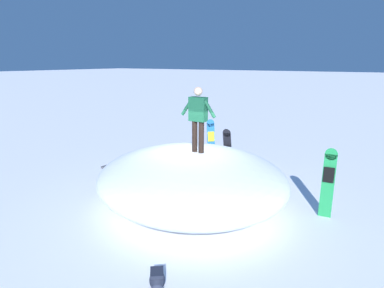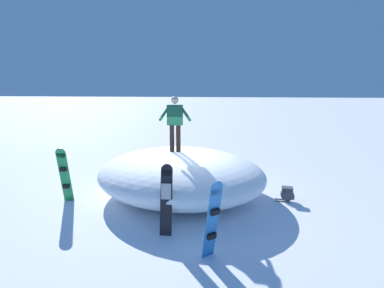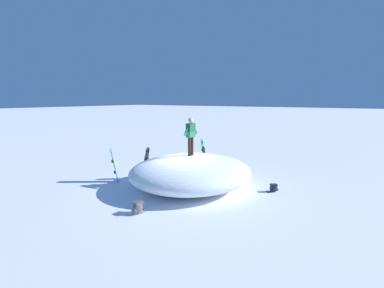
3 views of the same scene
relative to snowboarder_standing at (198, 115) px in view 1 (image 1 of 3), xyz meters
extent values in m
plane|color=white|center=(0.43, -0.30, -2.39)|extent=(240.00, 240.00, 0.00)
ellipsoid|color=white|center=(0.14, 0.09, -1.68)|extent=(7.27, 7.14, 1.42)
cylinder|color=black|center=(-0.10, 0.00, -0.56)|extent=(0.14, 0.14, 0.82)
cylinder|color=black|center=(0.10, 0.00, -0.56)|extent=(0.14, 0.14, 0.82)
cube|color=#195638|center=(0.00, 0.00, 0.16)|extent=(0.46, 0.22, 0.61)
sphere|color=beige|center=(0.00, 0.00, 0.61)|extent=(0.22, 0.22, 0.22)
cylinder|color=#195638|center=(-0.32, 0.00, 0.21)|extent=(0.39, 0.09, 0.51)
cylinder|color=#195638|center=(0.32, 0.00, 0.21)|extent=(0.39, 0.09, 0.51)
cube|color=#1E8C47|center=(-3.07, -1.09, -1.63)|extent=(0.33, 0.34, 1.53)
cylinder|color=#1E8C47|center=(-3.06, -1.23, -0.86)|extent=(0.30, 0.10, 0.30)
cube|color=black|center=(-3.07, -1.10, -1.35)|extent=(0.26, 0.10, 0.37)
cube|color=black|center=(-3.06, -1.18, -1.35)|extent=(0.20, 0.11, 0.12)
cube|color=black|center=(-3.07, -1.08, -1.90)|extent=(0.20, 0.11, 0.12)
cube|color=black|center=(0.31, -2.43, -1.65)|extent=(0.30, 0.34, 1.48)
cylinder|color=black|center=(0.30, -2.28, -0.91)|extent=(0.28, 0.09, 0.27)
cube|color=#B2B2B7|center=(0.31, -2.42, -1.39)|extent=(0.24, 0.10, 0.36)
cube|color=black|center=(0.31, -2.33, -1.39)|extent=(0.20, 0.10, 0.12)
cube|color=black|center=(0.31, -2.44, -1.92)|extent=(0.20, 0.10, 0.12)
cube|color=#2672BF|center=(1.46, -3.34, -1.65)|extent=(0.40, 0.40, 1.50)
cylinder|color=#2672BF|center=(1.55, -3.43, -0.90)|extent=(0.25, 0.25, 0.29)
cube|color=yellow|center=(1.47, -3.35, -1.38)|extent=(0.22, 0.22, 0.36)
cube|color=black|center=(1.52, -3.40, -1.38)|extent=(0.20, 0.20, 0.12)
cube|color=black|center=(1.46, -3.34, -1.92)|extent=(0.20, 0.20, 0.12)
ellipsoid|color=#4C4C51|center=(3.40, 0.04, -2.17)|extent=(0.40, 0.33, 0.45)
ellipsoid|color=slate|center=(3.57, 0.03, -2.24)|extent=(0.12, 0.24, 0.22)
cube|color=#4C4C51|center=(3.40, 0.04, -1.98)|extent=(0.33, 0.28, 0.06)
cylinder|color=#4C4C51|center=(3.20, 0.14, -2.38)|extent=(0.26, 0.05, 0.04)
cylinder|color=#4C4C51|center=(3.19, -0.03, -2.38)|extent=(0.26, 0.05, 0.04)
ellipsoid|color=#1E2333|center=(-1.26, 3.37, -2.22)|extent=(0.41, 0.42, 0.34)
ellipsoid|color=#2B3144|center=(-1.36, 3.49, -2.28)|extent=(0.21, 0.20, 0.16)
cube|color=#1E2333|center=(-1.26, 3.37, -2.08)|extent=(0.35, 0.36, 0.06)
cylinder|color=#1E2333|center=(-1.21, 3.18, -2.38)|extent=(0.17, 0.21, 0.04)
cylinder|color=#1E2333|center=(-1.09, 3.27, -2.38)|extent=(0.17, 0.21, 0.04)
camera|label=1|loc=(-4.34, 7.13, 1.35)|focal=30.97mm
camera|label=2|loc=(1.92, -8.62, 0.91)|focal=27.32mm
camera|label=3|loc=(9.41, 6.12, 1.51)|focal=24.14mm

